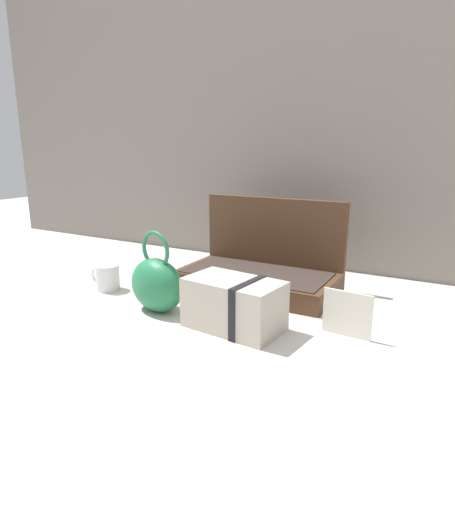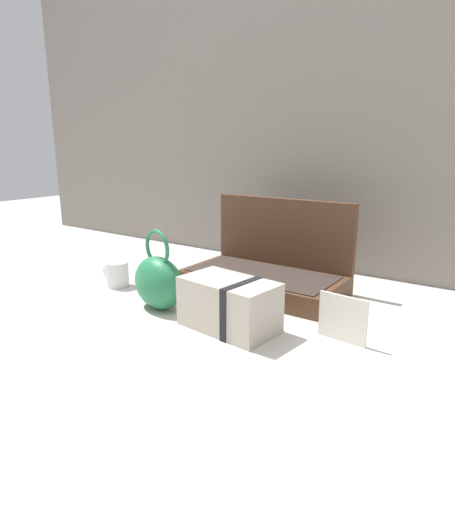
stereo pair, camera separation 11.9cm
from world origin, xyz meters
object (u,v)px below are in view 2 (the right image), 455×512
Objects in this scene: info_card_left at (343,319)px; teal_pouch_handbag at (158,281)px; open_suitcase at (268,270)px; cream_toiletry_bag at (230,305)px; coffee_mug at (117,274)px.

teal_pouch_handbag is at bearing -164.91° from info_card_left.
info_card_left is (0.51, 0.09, -0.02)m from teal_pouch_handbag.
cream_toiletry_bag is (0.08, -0.33, -0.00)m from open_suitcase.
open_suitcase reaches higher than teal_pouch_handbag.
cream_toiletry_bag is at bearing -76.51° from open_suitcase.
open_suitcase reaches higher than cream_toiletry_bag.
open_suitcase reaches higher than info_card_left.
info_card_left is (0.77, 0.02, 0.02)m from coffee_mug.
info_card_left is at bearing 1.54° from coffee_mug.
open_suitcase is 4.51× the size of coffee_mug.
coffee_mug is (-0.26, 0.07, -0.04)m from teal_pouch_handbag.
open_suitcase is at bearing 31.22° from coffee_mug.
info_card_left reaches higher than coffee_mug.
open_suitcase is 0.34m from cream_toiletry_bag.
teal_pouch_handbag is at bearing -15.09° from coffee_mug.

